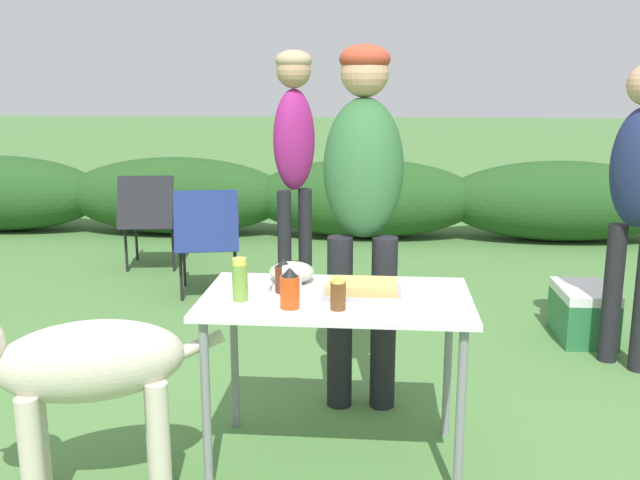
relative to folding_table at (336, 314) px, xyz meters
The scene contains 18 objects.
ground_plane 0.66m from the folding_table, ahead, with size 60.00×60.00×0.00m, color #4C7A3D.
shrub_hedge 4.55m from the folding_table, 90.00° to the left, with size 14.40×0.90×0.82m.
folding_table is the anchor object (origin of this frame).
food_tray 0.15m from the folding_table, 12.15° to the left, with size 0.32×0.23×0.06m.
plate_stack 0.41m from the folding_table, behind, with size 0.24×0.24×0.03m, color white.
mixing_bowl 0.31m from the folding_table, 137.09° to the left, with size 0.20×0.20×0.09m, color #ADBC99.
paper_cup_stack 0.23m from the folding_table, behind, with size 0.08×0.08×0.13m, color white.
hot_sauce_bottle 0.29m from the folding_table, 134.20° to the right, with size 0.08×0.08×0.16m.
bbq_sauce_bottle 0.27m from the folding_table, behind, with size 0.07×0.07×0.14m.
relish_jar 0.42m from the folding_table, 165.83° to the right, with size 0.06×0.06×0.17m.
beer_bottle 0.23m from the folding_table, 84.13° to the right, with size 0.06×0.06×0.14m.
standing_person_in_gray_fleece 0.82m from the folding_table, 82.67° to the left, with size 0.41×0.53×1.78m.
standing_person_in_dark_puffer 2.01m from the folding_table, 37.26° to the left, with size 0.41×0.41×1.69m.
standing_person_in_red_jacket 2.21m from the folding_table, 101.57° to the left, with size 0.37×0.35×1.81m.
dog 1.04m from the folding_table, 157.81° to the right, with size 1.06×0.54×0.80m.
camp_chair_green_behind_table 3.56m from the folding_table, 120.43° to the left, with size 0.54×0.64×0.83m.
camp_chair_near_hedge 2.58m from the folding_table, 115.73° to the left, with size 0.58×0.68×0.83m.
cooler_box 2.24m from the folding_table, 48.04° to the left, with size 0.33×0.49×0.34m.
Camera 1 is at (0.18, -2.79, 1.60)m, focal length 40.00 mm.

